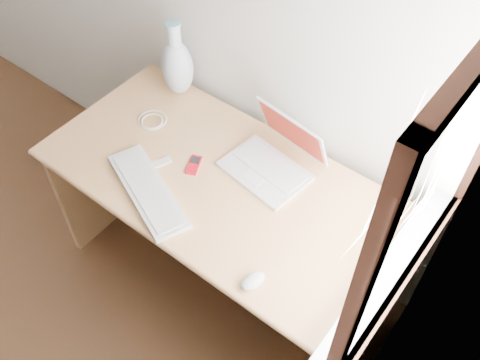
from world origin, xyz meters
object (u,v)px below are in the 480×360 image
Objects in this scene: laptop at (272,157)px; external_keyboard at (148,190)px; desk at (233,199)px; vase at (177,65)px.

external_keyboard is at bearing -118.53° from laptop.
laptop is at bearing 37.23° from desk.
vase is at bearing 156.03° from desk.
desk is 0.31m from laptop.
desk is at bearing -23.97° from vase.
vase is (-0.30, 0.51, 0.13)m from external_keyboard.
desk is 4.01× the size of vase.
laptop is 0.49m from external_keyboard.
vase is (-0.46, 0.21, 0.36)m from desk.
external_keyboard is (-0.17, -0.30, 0.23)m from desk.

